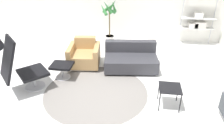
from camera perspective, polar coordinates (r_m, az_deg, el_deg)
ground_plane at (r=4.97m, az=-4.53°, el=-6.61°), size 12.00×12.00×0.00m
round_rug at (r=4.83m, az=-4.23°, el=-7.71°), size 2.26×2.26×0.01m
lounge_chair at (r=4.85m, az=-24.48°, el=0.62°), size 1.10×1.09×1.35m
ottoman at (r=5.32m, az=-12.91°, el=-1.43°), size 0.50×0.43×0.36m
armchair_red at (r=5.82m, az=-7.24°, el=1.64°), size 0.87×0.86×0.70m
couch_low at (r=5.65m, az=4.88°, el=0.64°), size 1.42×0.98×0.66m
side_table at (r=4.36m, az=14.91°, el=-6.94°), size 0.42×0.42×0.43m
potted_plant at (r=7.02m, az=-0.69°, el=10.27°), size 0.58×0.58×1.43m
shelf_unit at (r=7.38m, az=21.93°, el=11.14°), size 1.03×0.28×2.05m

